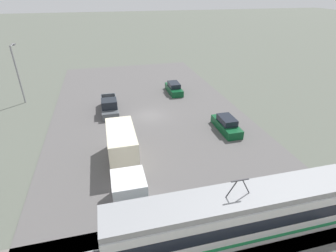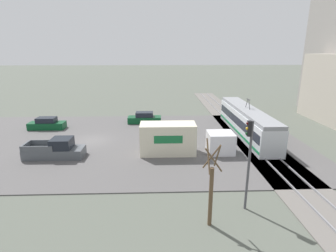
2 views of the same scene
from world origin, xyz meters
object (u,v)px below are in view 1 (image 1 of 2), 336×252
(box_truck, at_px, (123,154))
(sedan_car_1, at_px, (174,88))
(light_rail_tram, at_px, (234,216))
(street_lamp_near_crossing, at_px, (17,70))
(sedan_car_0, at_px, (226,125))
(pickup_truck, at_px, (110,107))

(box_truck, height_order, sedan_car_1, box_truck)
(light_rail_tram, xyz_separation_m, street_lamp_near_crossing, (17.69, -26.99, 2.81))
(sedan_car_0, height_order, street_lamp_near_crossing, street_lamp_near_crossing)
(light_rail_tram, bearing_deg, sedan_car_0, -113.70)
(light_rail_tram, relative_size, pickup_truck, 2.87)
(box_truck, bearing_deg, sedan_car_1, -118.17)
(pickup_truck, height_order, sedan_car_1, pickup_truck)
(sedan_car_1, bearing_deg, sedan_car_0, 101.28)
(pickup_truck, distance_m, sedan_car_1, 10.73)
(box_truck, relative_size, pickup_truck, 1.67)
(sedan_car_0, xyz_separation_m, street_lamp_near_crossing, (23.29, -14.25, 3.73))
(box_truck, distance_m, sedan_car_0, 12.31)
(light_rail_tram, height_order, street_lamp_near_crossing, street_lamp_near_crossing)
(pickup_truck, xyz_separation_m, sedan_car_0, (-12.16, 7.93, -0.07))
(light_rail_tram, bearing_deg, street_lamp_near_crossing, -56.76)
(light_rail_tram, relative_size, box_truck, 1.72)
(light_rail_tram, distance_m, box_truck, 10.41)
(pickup_truck, bearing_deg, box_truck, 92.90)
(sedan_car_0, bearing_deg, light_rail_tram, -113.70)
(pickup_truck, xyz_separation_m, street_lamp_near_crossing, (11.13, -6.32, 3.66))
(street_lamp_near_crossing, bearing_deg, sedan_car_1, 175.59)
(light_rail_tram, relative_size, sedan_car_1, 3.49)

